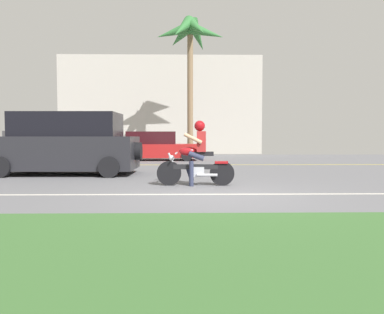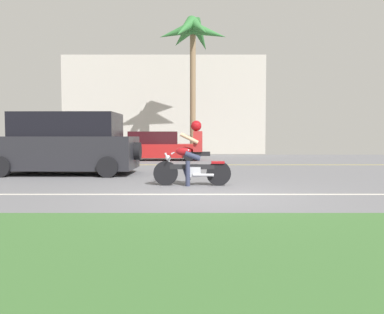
% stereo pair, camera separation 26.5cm
% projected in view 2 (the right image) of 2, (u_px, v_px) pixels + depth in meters
% --- Properties ---
extents(ground, '(56.00, 30.00, 0.04)m').
position_uv_depth(ground, '(204.00, 180.00, 11.01)').
color(ground, slate).
extents(grass_median, '(56.00, 3.80, 0.06)m').
position_uv_depth(grass_median, '(223.00, 253.00, 3.91)').
color(grass_median, '#3D6B33').
rests_on(grass_median, ground).
extents(lane_line_near, '(50.40, 0.12, 0.01)m').
position_uv_depth(lane_line_near, '(208.00, 194.00, 8.07)').
color(lane_line_near, silver).
rests_on(lane_line_near, ground).
extents(lane_line_far, '(50.40, 0.12, 0.01)m').
position_uv_depth(lane_line_far, '(200.00, 165.00, 16.57)').
color(lane_line_far, yellow).
rests_on(lane_line_far, ground).
extents(motorcyclist, '(1.96, 0.64, 1.64)m').
position_uv_depth(motorcyclist, '(194.00, 158.00, 9.52)').
color(motorcyclist, black).
rests_on(motorcyclist, ground).
extents(suv_nearby, '(4.78, 2.35, 2.01)m').
position_uv_depth(suv_nearby, '(68.00, 145.00, 12.45)').
color(suv_nearby, '#232328').
rests_on(suv_nearby, ground).
extents(parked_car_0, '(4.30, 1.87, 1.53)m').
position_uv_depth(parked_car_0, '(41.00, 147.00, 19.94)').
color(parked_car_0, beige).
rests_on(parked_car_0, ground).
extents(parked_car_1, '(4.40, 2.03, 1.50)m').
position_uv_depth(parked_car_1, '(158.00, 147.00, 19.86)').
color(parked_car_1, '#AD1E1E').
rests_on(parked_car_1, ground).
extents(palm_tree_0, '(4.12, 3.94, 8.32)m').
position_uv_depth(palm_tree_0, '(194.00, 38.00, 22.10)').
color(palm_tree_0, '#846B4C').
rests_on(palm_tree_0, ground).
extents(building_far, '(14.49, 4.00, 7.02)m').
position_uv_depth(building_far, '(167.00, 107.00, 28.80)').
color(building_far, '#BCB7AD').
rests_on(building_far, ground).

